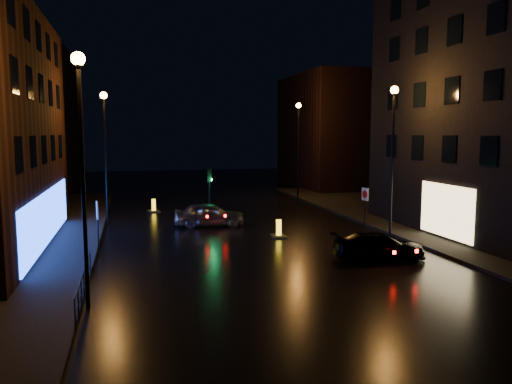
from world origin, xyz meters
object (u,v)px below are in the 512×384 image
silver_hatchback (209,214)px  bollard_near (279,233)px  bollard_far (154,209)px  road_sign_left (97,215)px  traffic_signal (210,212)px  road_sign_right (365,197)px  dark_sedan (379,246)px

silver_hatchback → bollard_near: bearing=-137.2°
bollard_near → bollard_far: bearing=123.1°
silver_hatchback → road_sign_left: road_sign_left is taller
traffic_signal → road_sign_left: size_ratio=1.33×
traffic_signal → road_sign_right: 10.29m
dark_sedan → road_sign_right: (3.12, 7.79, 1.19)m
bollard_far → road_sign_right: (12.60, -9.06, 1.60)m
silver_hatchback → road_sign_right: road_sign_right is taller
bollard_far → road_sign_left: size_ratio=0.48×
dark_sedan → traffic_signal: bearing=31.3°
road_sign_left → road_sign_right: bearing=5.6°
bollard_far → road_sign_left: road_sign_left is taller
traffic_signal → road_sign_right: size_ratio=1.43×
traffic_signal → bollard_far: bearing=128.4°
silver_hatchback → road_sign_left: 8.77m
bollard_far → dark_sedan: bearing=-75.9°
bollard_far → road_sign_left: bearing=-119.3°
road_sign_left → traffic_signal: bearing=43.7°
road_sign_left → road_sign_right: size_ratio=1.07×
dark_sedan → bollard_far: size_ratio=3.48×
silver_hatchback → dark_sedan: 11.97m
bollard_near → road_sign_right: bearing=19.7°
traffic_signal → bollard_near: 7.14m
traffic_signal → bollard_near: traffic_signal is taller
dark_sedan → bollard_near: 6.67m
dark_sedan → bollard_near: (-3.08, 5.90, -0.41)m
bollard_far → silver_hatchback: bearing=-80.3°
bollard_far → road_sign_left: 13.20m
road_sign_left → bollard_near: bearing=3.0°
bollard_near → road_sign_left: bearing=-166.9°
road_sign_right → bollard_near: bearing=2.8°
traffic_signal → road_sign_left: bearing=-129.0°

